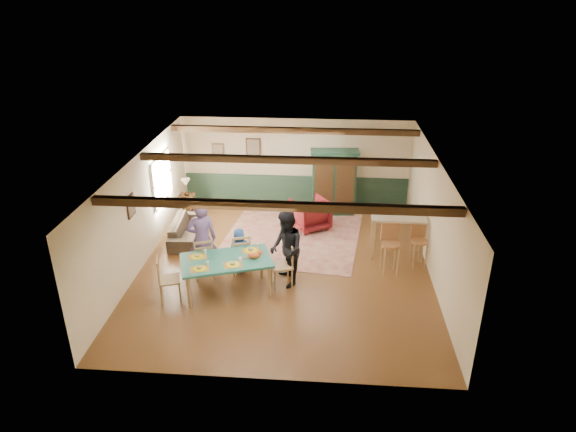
# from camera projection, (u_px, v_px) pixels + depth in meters

# --- Properties ---
(floor) EXTENTS (8.00, 8.00, 0.00)m
(floor) POSITION_uv_depth(u_px,v_px,m) (285.00, 265.00, 12.70)
(floor) COLOR #533017
(floor) RESTS_ON ground
(wall_back) EXTENTS (7.00, 0.02, 2.70)m
(wall_back) POSITION_uv_depth(u_px,v_px,m) (296.00, 162.00, 15.76)
(wall_back) COLOR beige
(wall_back) RESTS_ON floor
(wall_left) EXTENTS (0.02, 8.00, 2.70)m
(wall_left) POSITION_uv_depth(u_px,v_px,m) (141.00, 211.00, 12.39)
(wall_left) COLOR beige
(wall_left) RESTS_ON floor
(wall_right) EXTENTS (0.02, 8.00, 2.70)m
(wall_right) POSITION_uv_depth(u_px,v_px,m) (435.00, 221.00, 11.89)
(wall_right) COLOR beige
(wall_right) RESTS_ON floor
(ceiling) EXTENTS (7.00, 8.00, 0.02)m
(ceiling) POSITION_uv_depth(u_px,v_px,m) (285.00, 162.00, 11.58)
(ceiling) COLOR white
(ceiling) RESTS_ON wall_back
(wainscot_back) EXTENTS (6.95, 0.03, 0.90)m
(wainscot_back) POSITION_uv_depth(u_px,v_px,m) (295.00, 189.00, 16.12)
(wainscot_back) COLOR #1D3526
(wainscot_back) RESTS_ON floor
(ceiling_beam_front) EXTENTS (6.95, 0.16, 0.16)m
(ceiling_beam_front) POSITION_uv_depth(u_px,v_px,m) (274.00, 206.00, 9.53)
(ceiling_beam_front) COLOR black
(ceiling_beam_front) RESTS_ON ceiling
(ceiling_beam_mid) EXTENTS (6.95, 0.16, 0.16)m
(ceiling_beam_mid) POSITION_uv_depth(u_px,v_px,m) (286.00, 160.00, 11.98)
(ceiling_beam_mid) COLOR black
(ceiling_beam_mid) RESTS_ON ceiling
(ceiling_beam_back) EXTENTS (6.95, 0.16, 0.16)m
(ceiling_beam_back) POSITION_uv_depth(u_px,v_px,m) (294.00, 130.00, 14.33)
(ceiling_beam_back) COLOR black
(ceiling_beam_back) RESTS_ON ceiling
(window_left) EXTENTS (0.06, 1.60, 1.30)m
(window_left) POSITION_uv_depth(u_px,v_px,m) (162.00, 179.00, 13.84)
(window_left) COLOR white
(window_left) RESTS_ON wall_left
(picture_left_wall) EXTENTS (0.04, 0.42, 0.52)m
(picture_left_wall) POSITION_uv_depth(u_px,v_px,m) (131.00, 206.00, 11.68)
(picture_left_wall) COLOR gray
(picture_left_wall) RESTS_ON wall_left
(picture_back_a) EXTENTS (0.45, 0.04, 0.55)m
(picture_back_a) POSITION_uv_depth(u_px,v_px,m) (253.00, 147.00, 15.64)
(picture_back_a) COLOR gray
(picture_back_a) RESTS_ON wall_back
(picture_back_b) EXTENTS (0.38, 0.04, 0.48)m
(picture_back_b) POSITION_uv_depth(u_px,v_px,m) (218.00, 151.00, 15.78)
(picture_back_b) COLOR gray
(picture_back_b) RESTS_ON wall_back
(dining_table) EXTENTS (2.22, 1.66, 0.82)m
(dining_table) POSITION_uv_depth(u_px,v_px,m) (227.00, 276.00, 11.48)
(dining_table) COLOR #1E6050
(dining_table) RESTS_ON floor
(dining_chair_far_left) EXTENTS (0.59, 0.60, 1.04)m
(dining_chair_far_left) POSITION_uv_depth(u_px,v_px,m) (204.00, 257.00, 12.03)
(dining_chair_far_left) COLOR #9F7E4F
(dining_chair_far_left) RESTS_ON floor
(dining_chair_far_right) EXTENTS (0.59, 0.60, 1.04)m
(dining_chair_far_right) POSITION_uv_depth(u_px,v_px,m) (240.00, 253.00, 12.22)
(dining_chair_far_right) COLOR #9F7E4F
(dining_chair_far_right) RESTS_ON floor
(dining_chair_end_left) EXTENTS (0.60, 0.59, 1.04)m
(dining_chair_end_left) POSITION_uv_depth(u_px,v_px,m) (169.00, 279.00, 11.15)
(dining_chair_end_left) COLOR #9F7E4F
(dining_chair_end_left) RESTS_ON floor
(dining_chair_end_right) EXTENTS (0.60, 0.59, 1.04)m
(dining_chair_end_right) POSITION_uv_depth(u_px,v_px,m) (282.00, 265.00, 11.71)
(dining_chair_end_right) COLOR #9F7E4F
(dining_chair_end_right) RESTS_ON floor
(person_man) EXTENTS (0.80, 0.65, 1.89)m
(person_man) POSITION_uv_depth(u_px,v_px,m) (202.00, 239.00, 11.93)
(person_man) COLOR #684F89
(person_man) RESTS_ON floor
(person_woman) EXTENTS (0.93, 1.05, 1.81)m
(person_woman) POSITION_uv_depth(u_px,v_px,m) (286.00, 249.00, 11.57)
(person_woman) COLOR black
(person_woman) RESTS_ON floor
(person_child) EXTENTS (0.62, 0.50, 1.10)m
(person_child) POSITION_uv_depth(u_px,v_px,m) (240.00, 250.00, 12.29)
(person_child) COLOR #2852A1
(person_child) RESTS_ON floor
(cat) EXTENTS (0.42, 0.27, 0.20)m
(cat) POSITION_uv_depth(u_px,v_px,m) (254.00, 255.00, 11.30)
(cat) COLOR #D55925
(cat) RESTS_ON dining_table
(place_setting_near_left) EXTENTS (0.52, 0.45, 0.11)m
(place_setting_near_left) POSITION_uv_depth(u_px,v_px,m) (200.00, 267.00, 10.91)
(place_setting_near_left) COLOR yellow
(place_setting_near_left) RESTS_ON dining_table
(place_setting_near_center) EXTENTS (0.52, 0.45, 0.11)m
(place_setting_near_center) POSITION_uv_depth(u_px,v_px,m) (233.00, 263.00, 11.07)
(place_setting_near_center) COLOR yellow
(place_setting_near_center) RESTS_ON dining_table
(place_setting_far_left) EXTENTS (0.52, 0.45, 0.11)m
(place_setting_far_left) POSITION_uv_depth(u_px,v_px,m) (197.00, 255.00, 11.39)
(place_setting_far_left) COLOR yellow
(place_setting_far_left) RESTS_ON dining_table
(place_setting_far_right) EXTENTS (0.52, 0.45, 0.11)m
(place_setting_far_right) POSITION_uv_depth(u_px,v_px,m) (251.00, 249.00, 11.66)
(place_setting_far_right) COLOR yellow
(place_setting_far_right) RESTS_ON dining_table
(area_rug) EXTENTS (4.08, 4.66, 0.01)m
(area_rug) POSITION_uv_depth(u_px,v_px,m) (294.00, 232.00, 14.40)
(area_rug) COLOR #C1A98C
(area_rug) RESTS_ON floor
(armoire) EXTENTS (1.43, 0.65, 1.97)m
(armoire) POSITION_uv_depth(u_px,v_px,m) (334.00, 182.00, 15.18)
(armoire) COLOR #133021
(armoire) RESTS_ON floor
(armchair) EXTENTS (1.28, 1.29, 0.86)m
(armchair) POSITION_uv_depth(u_px,v_px,m) (310.00, 214.00, 14.47)
(armchair) COLOR #4B0F15
(armchair) RESTS_ON floor
(sofa) EXTENTS (0.87, 1.94, 0.55)m
(sofa) POSITION_uv_depth(u_px,v_px,m) (187.00, 229.00, 13.92)
(sofa) COLOR #362D22
(sofa) RESTS_ON floor
(end_table) EXTENTS (0.45, 0.45, 0.56)m
(end_table) POSITION_uv_depth(u_px,v_px,m) (187.00, 204.00, 15.52)
(end_table) COLOR black
(end_table) RESTS_ON floor
(table_lamp) EXTENTS (0.28, 0.28, 0.51)m
(table_lamp) POSITION_uv_depth(u_px,v_px,m) (186.00, 187.00, 15.30)
(table_lamp) COLOR #D9B48C
(table_lamp) RESTS_ON end_table
(counter_table) EXTENTS (1.37, 0.81, 1.13)m
(counter_table) POSITION_uv_depth(u_px,v_px,m) (396.00, 235.00, 12.97)
(counter_table) COLOR beige
(counter_table) RESTS_ON floor
(bar_stool_left) EXTENTS (0.50, 0.53, 1.24)m
(bar_stool_left) POSITION_uv_depth(u_px,v_px,m) (390.00, 250.00, 12.11)
(bar_stool_left) COLOR #A0693E
(bar_stool_left) RESTS_ON floor
(bar_stool_right) EXTENTS (0.44, 0.47, 1.09)m
(bar_stool_right) POSITION_uv_depth(u_px,v_px,m) (419.00, 246.00, 12.47)
(bar_stool_right) COLOR #A0693E
(bar_stool_right) RESTS_ON floor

